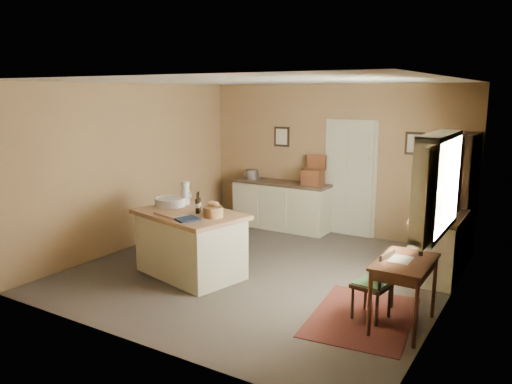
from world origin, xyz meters
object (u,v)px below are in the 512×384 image
Objects in this scene: work_island at (190,242)px; shelving_unit at (464,199)px; sideboard at (281,204)px; right_cabinet at (438,246)px; writing_desk at (405,269)px; desk_chair at (372,285)px.

work_island is 4.15m from shelving_unit.
sideboard is 3.29m from shelving_unit.
shelving_unit is (3.16, 2.64, 0.49)m from work_island.
shelving_unit reaches higher than right_cabinet.
right_cabinet is (3.10, -1.13, -0.02)m from sideboard.
writing_desk is 2.71m from shelving_unit.
desk_chair is (2.74, -2.88, -0.08)m from sideboard.
shelving_unit is at bearing 86.78° from writing_desk.
writing_desk is at bearing 7.53° from desk_chair.
sideboard is (-0.08, 2.84, -0.00)m from work_island.
sideboard is 1.70× the size of right_cabinet.
work_island is 0.88× the size of shelving_unit.
writing_desk is 0.47× the size of shelving_unit.
right_cabinet is at bearing 42.84° from work_island.
writing_desk is at bearing 12.21° from work_island.
sideboard reaches higher than right_cabinet.
sideboard reaches higher than writing_desk.
shelving_unit is at bearing 53.09° from work_island.
writing_desk is (3.10, -2.89, 0.19)m from sideboard.
sideboard is at bearing 105.01° from work_island.
desk_chair is at bearing -100.82° from shelving_unit.
work_island is at bearing -88.30° from sideboard.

